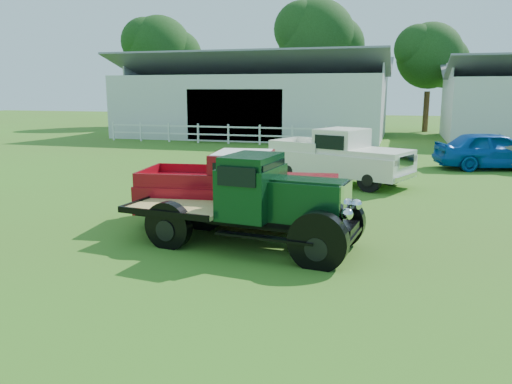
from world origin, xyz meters
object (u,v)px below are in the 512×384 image
(white_pickup, at_px, (339,156))
(red_pickup, at_px, (239,188))
(vintage_flatbed, at_px, (248,201))
(misc_car_blue, at_px, (493,150))

(white_pickup, bearing_deg, red_pickup, -81.82)
(vintage_flatbed, relative_size, misc_car_blue, 1.06)
(red_pickup, distance_m, misc_car_blue, 13.47)
(vintage_flatbed, relative_size, white_pickup, 0.95)
(vintage_flatbed, bearing_deg, white_pickup, 89.65)
(white_pickup, xyz_separation_m, misc_car_blue, (5.77, 4.96, -0.15))
(vintage_flatbed, distance_m, red_pickup, 1.75)
(red_pickup, height_order, white_pickup, white_pickup)
(vintage_flatbed, xyz_separation_m, white_pickup, (0.94, 7.88, -0.03))
(misc_car_blue, bearing_deg, red_pickup, 132.28)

